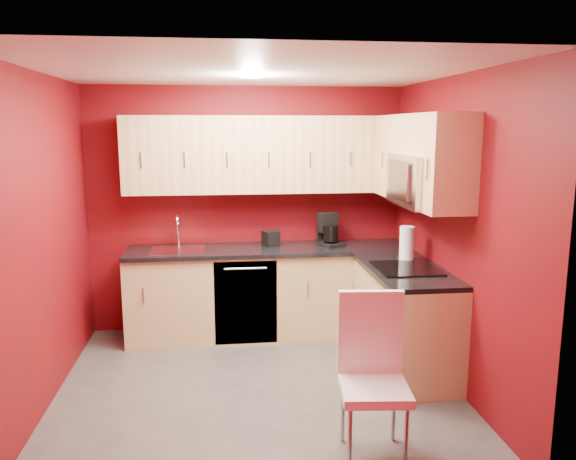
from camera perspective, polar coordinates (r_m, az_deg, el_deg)
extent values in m
plane|color=#52504D|center=(4.75, -3.08, -15.74)|extent=(3.20, 3.20, 0.00)
plane|color=white|center=(4.28, -3.42, 15.86)|extent=(3.20, 3.20, 0.00)
plane|color=#6A0A0A|center=(5.82, -4.19, 2.08)|extent=(3.20, 0.00, 3.20)
plane|color=#6A0A0A|center=(2.89, -1.34, -6.52)|extent=(3.20, 0.00, 3.20)
plane|color=#6A0A0A|center=(4.54, -23.84, -1.18)|extent=(0.00, 3.00, 3.00)
plane|color=#6A0A0A|center=(4.72, 16.52, -0.29)|extent=(0.00, 3.00, 3.00)
cube|color=#D2B478|center=(5.72, -1.92, -6.43)|extent=(2.80, 0.60, 0.87)
cube|color=#D2B478|center=(5.05, 11.74, -8.97)|extent=(0.60, 1.30, 0.87)
cube|color=black|center=(5.59, -1.94, -2.00)|extent=(2.80, 0.63, 0.04)
cube|color=black|center=(4.90, 11.83, -4.01)|extent=(0.63, 1.27, 0.04)
cube|color=#E3B580|center=(5.61, -2.12, 7.68)|extent=(2.80, 0.35, 0.75)
cube|color=#E3B580|center=(5.40, 11.48, 7.38)|extent=(0.35, 0.57, 0.75)
cube|color=#E3B580|center=(4.32, 16.29, 6.45)|extent=(0.35, 0.22, 0.75)
cube|color=#E3B580|center=(4.77, 14.10, 9.42)|extent=(0.35, 0.76, 0.33)
cube|color=silver|center=(4.78, 13.62, 4.93)|extent=(0.40, 0.76, 0.42)
cube|color=black|center=(4.71, 11.44, 4.95)|extent=(0.02, 0.62, 0.33)
cylinder|color=silver|center=(4.49, 12.11, 4.66)|extent=(0.02, 0.02, 0.29)
cube|color=black|center=(4.86, 11.91, -3.83)|extent=(0.50, 0.55, 0.01)
cube|color=silver|center=(5.58, -11.18, -2.06)|extent=(0.52, 0.42, 0.02)
cylinder|color=silver|center=(5.75, -11.09, -0.32)|extent=(0.02, 0.02, 0.26)
torus|color=silver|center=(5.66, -11.18, 0.84)|extent=(0.02, 0.16, 0.16)
cylinder|color=silver|center=(5.60, -11.21, 0.12)|extent=(0.02, 0.02, 0.12)
cube|color=black|center=(5.43, -4.31, -7.38)|extent=(0.60, 0.02, 0.82)
cylinder|color=white|center=(4.58, -3.66, 15.32)|extent=(0.20, 0.20, 0.01)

